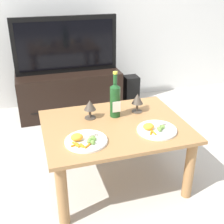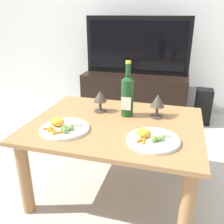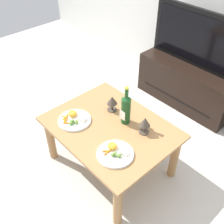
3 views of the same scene
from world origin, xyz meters
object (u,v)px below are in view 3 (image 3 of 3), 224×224
at_px(dining_table, 110,134).
at_px(dinner_plate_right, 115,153).
at_px(tv_stand, 189,83).
at_px(tv_screen, 199,39).
at_px(goblet_right, 145,123).
at_px(wine_bottle, 126,108).
at_px(dinner_plate_left, 74,119).
at_px(goblet_left, 112,101).

height_order(dining_table, dinner_plate_right, dinner_plate_right).
xyz_separation_m(tv_stand, tv_screen, (0.00, -0.00, 0.53)).
bearing_deg(dinner_plate_right, goblet_right, 92.47).
height_order(wine_bottle, dinner_plate_left, wine_bottle).
bearing_deg(tv_screen, goblet_right, -73.34).
xyz_separation_m(tv_stand, wine_bottle, (0.16, -1.19, 0.38)).
distance_m(wine_bottle, goblet_right, 0.19).
xyz_separation_m(tv_stand, dinner_plate_left, (-0.13, -1.49, 0.26)).
bearing_deg(tv_stand, tv_screen, -90.00).
xyz_separation_m(tv_screen, wine_bottle, (0.16, -1.19, -0.15)).
xyz_separation_m(wine_bottle, dinner_plate_left, (-0.29, -0.30, -0.13)).
bearing_deg(dinner_plate_right, tv_stand, 103.70).
relative_size(dining_table, goblet_right, 6.74).
xyz_separation_m(dinner_plate_left, dinner_plate_right, (0.49, 0.00, -0.00)).
bearing_deg(dining_table, tv_stand, 95.32).
distance_m(wine_bottle, dinner_plate_left, 0.44).
xyz_separation_m(goblet_right, dinner_plate_left, (-0.48, -0.32, -0.09)).
bearing_deg(dinner_plate_left, wine_bottle, 45.91).
relative_size(tv_stand, goblet_right, 7.46).
height_order(wine_bottle, dinner_plate_right, wine_bottle).
distance_m(wine_bottle, dinner_plate_right, 0.38).
distance_m(dining_table, dinner_plate_right, 0.31).
xyz_separation_m(dining_table, goblet_right, (0.23, 0.15, 0.19)).
height_order(tv_screen, goblet_right, tv_screen).
bearing_deg(dinner_plate_left, dining_table, 34.52).
bearing_deg(tv_stand, wine_bottle, -82.14).
relative_size(wine_bottle, goblet_left, 2.44).
xyz_separation_m(dining_table, dinner_plate_left, (-0.25, -0.17, 0.10)).
bearing_deg(goblet_left, dinner_plate_left, -108.27).
distance_m(dining_table, goblet_right, 0.33).
bearing_deg(dining_table, dinner_plate_left, -145.48).
xyz_separation_m(tv_screen, goblet_left, (-0.02, -1.17, -0.19)).
bearing_deg(goblet_right, dining_table, -146.46).
bearing_deg(tv_stand, goblet_right, -73.37).
relative_size(goblet_left, dinner_plate_right, 0.52).
bearing_deg(goblet_right, dinner_plate_left, -145.94).
xyz_separation_m(wine_bottle, dinner_plate_right, (0.20, -0.30, -0.13)).
relative_size(tv_stand, wine_bottle, 3.21).
height_order(tv_stand, goblet_right, goblet_right).
xyz_separation_m(dining_table, dinner_plate_right, (0.24, -0.17, 0.10)).
bearing_deg(wine_bottle, dinner_plate_left, -134.09).
distance_m(dining_table, goblet_left, 0.28).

